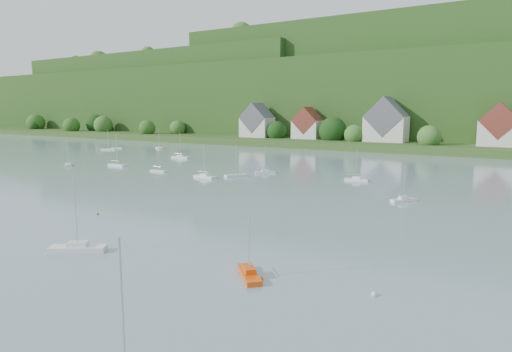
{
  "coord_description": "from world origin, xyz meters",
  "views": [
    {
      "loc": [
        53.25,
        8.51,
        15.67
      ],
      "look_at": [
        12.69,
        75.0,
        4.0
      ],
      "focal_mm": 31.04,
      "sensor_mm": 36.0,
      "label": 1
    }
  ],
  "objects": [
    {
      "name": "mooring_buoy_4",
      "position": [
        43.25,
        44.22,
        0.0
      ],
      "size": [
        0.49,
        0.49,
        0.49
      ],
      "primitive_type": "sphere",
      "color": "silver",
      "rests_on": "ground"
    },
    {
      "name": "mooring_buoy_2",
      "position": [
        33.28,
        42.16,
        0.0
      ],
      "size": [
        0.43,
        0.43,
        0.43
      ],
      "primitive_type": "sphere",
      "color": "#D15611",
      "rests_on": "ground"
    },
    {
      "name": "near_sailboat_5",
      "position": [
        31.89,
        42.28,
        0.4
      ],
      "size": [
        4.57,
        4.68,
        6.9
      ],
      "rotation": [
        0.0,
        0.0,
        -0.81
      ],
      "color": "#E44F0D",
      "rests_on": "ground"
    },
    {
      "name": "near_sailboat_3",
      "position": [
        11.47,
        38.77,
        0.44
      ],
      "size": [
        6.13,
        4.8,
        8.34
      ],
      "rotation": [
        0.0,
        0.0,
        0.57
      ],
      "color": "white",
      "rests_on": "ground"
    },
    {
      "name": "far_shore_strip",
      "position": [
        0.0,
        200.0,
        1.5
      ],
      "size": [
        600.0,
        60.0,
        3.0
      ],
      "primitive_type": "cube",
      "color": "#2E4B1C",
      "rests_on": "ground"
    },
    {
      "name": "village_building_1",
      "position": [
        -30.0,
        189.0,
        8.75
      ],
      "size": [
        12.0,
        9.36,
        14.0
      ],
      "color": "silver",
      "rests_on": "far_shore_strip"
    },
    {
      "name": "village_building_3",
      "position": [
        45.0,
        186.0,
        9.43
      ],
      "size": [
        13.0,
        10.4,
        15.5
      ],
      "color": "silver",
      "rests_on": "far_shore_strip"
    },
    {
      "name": "mooring_buoy_3",
      "position": [
        -1.14,
        51.67,
        0.0
      ],
      "size": [
        0.39,
        0.39,
        0.39
      ],
      "primitive_type": "sphere",
      "color": "#D15611",
      "rests_on": "ground"
    },
    {
      "name": "village_building_2",
      "position": [
        5.0,
        188.0,
        10.27
      ],
      "size": [
        16.0,
        11.44,
        18.0
      ],
      "color": "silver",
      "rests_on": "far_shore_strip"
    },
    {
      "name": "far_sailboat_cluster",
      "position": [
        -1.32,
        112.65,
        0.37
      ],
      "size": [
        203.01,
        60.79,
        8.71
      ],
      "color": "white",
      "rests_on": "ground"
    },
    {
      "name": "forested_ridge",
      "position": [
        0.39,
        268.57,
        22.89
      ],
      "size": [
        620.0,
        181.22,
        69.89
      ],
      "color": "#1B3E13",
      "rests_on": "ground"
    },
    {
      "name": "village_building_0",
      "position": [
        -55.0,
        187.0,
        9.51
      ],
      "size": [
        14.0,
        10.4,
        16.0
      ],
      "color": "silver",
      "rests_on": "far_shore_strip"
    }
  ]
}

